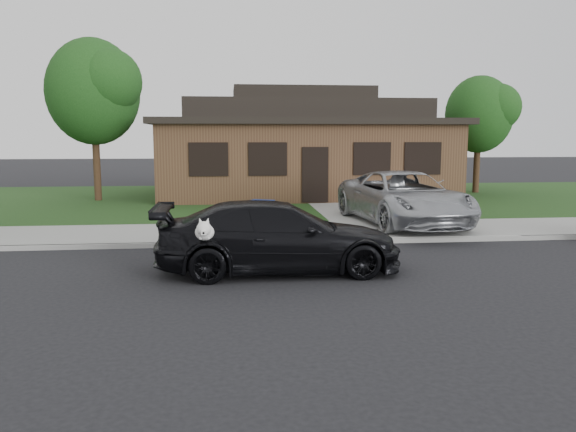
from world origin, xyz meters
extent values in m
plane|color=black|center=(0.00, 0.00, 0.00)|extent=(120.00, 120.00, 0.00)
cube|color=gray|center=(0.00, 5.00, 0.06)|extent=(60.00, 3.00, 0.12)
cube|color=gray|center=(0.00, 3.50, 0.06)|extent=(60.00, 0.12, 0.12)
cube|color=#193814|center=(0.00, 13.00, 0.07)|extent=(60.00, 13.00, 0.13)
cube|color=gray|center=(6.00, 10.00, 0.07)|extent=(4.50, 13.00, 0.14)
imported|color=black|center=(1.70, 0.79, 0.70)|extent=(4.84, 1.99, 1.40)
ellipsoid|color=white|center=(0.29, -0.03, 0.96)|extent=(0.34, 0.40, 0.30)
sphere|color=white|center=(0.29, -0.26, 1.06)|extent=(0.26, 0.26, 0.26)
cube|color=white|center=(0.29, -0.39, 1.01)|extent=(0.09, 0.12, 0.08)
sphere|color=black|center=(0.29, -0.45, 1.01)|extent=(0.04, 0.04, 0.04)
cone|color=white|center=(0.22, -0.21, 1.19)|extent=(0.11, 0.11, 0.14)
cone|color=white|center=(0.35, -0.21, 1.19)|extent=(0.11, 0.11, 0.14)
imported|color=#A6A8AD|center=(5.81, 5.74, 0.90)|extent=(3.14, 5.74, 1.52)
cube|color=#0D1A91|center=(1.51, 3.83, 0.55)|extent=(0.70, 0.70, 0.86)
cube|color=#071955|center=(1.51, 3.83, 1.03)|extent=(0.76, 0.76, 0.10)
cylinder|color=black|center=(1.32, 3.57, 0.19)|extent=(0.10, 0.14, 0.13)
cylinder|color=black|center=(1.70, 3.57, 0.19)|extent=(0.10, 0.14, 0.13)
cube|color=#422B1C|center=(4.00, 15.00, 1.63)|extent=(12.00, 8.00, 3.00)
cube|color=black|center=(4.00, 15.00, 3.25)|extent=(12.60, 8.60, 0.25)
cube|color=black|center=(4.00, 15.00, 3.78)|extent=(10.00, 6.50, 0.80)
cube|color=black|center=(4.00, 15.00, 4.48)|extent=(6.00, 3.50, 0.60)
cube|color=black|center=(4.00, 10.97, 1.23)|extent=(1.00, 0.06, 2.10)
cube|color=black|center=(0.00, 10.97, 1.83)|extent=(1.30, 0.05, 1.10)
cube|color=black|center=(2.20, 10.97, 1.83)|extent=(1.30, 0.05, 1.10)
cube|color=black|center=(6.20, 10.97, 1.83)|extent=(1.30, 0.05, 1.10)
cube|color=black|center=(8.20, 10.97, 1.83)|extent=(1.30, 0.05, 1.10)
cylinder|color=#332114|center=(-4.50, 13.00, 1.37)|extent=(0.28, 0.28, 2.48)
ellipsoid|color=#143811|center=(-4.50, 13.00, 4.41)|extent=(3.60, 3.60, 4.14)
sphere|color=#26591E|center=(-3.78, 12.46, 4.77)|extent=(2.52, 2.52, 2.52)
cylinder|color=#332114|center=(12.00, 14.50, 1.14)|extent=(0.28, 0.28, 2.03)
ellipsoid|color=#143811|center=(12.00, 14.50, 3.65)|extent=(3.00, 3.00, 3.45)
sphere|color=#26591E|center=(12.60, 14.05, 3.95)|extent=(2.10, 2.10, 2.10)
camera|label=1|loc=(0.74, -10.11, 2.67)|focal=35.00mm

